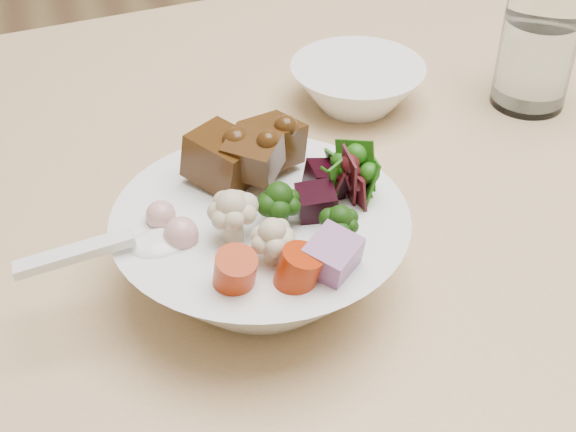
% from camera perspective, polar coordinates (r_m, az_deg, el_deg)
% --- Properties ---
extents(chair_far, '(0.44, 0.44, 0.92)m').
position_cam_1_polar(chair_far, '(1.62, 4.66, 12.32)').
color(chair_far, tan).
rests_on(chair_far, ground).
extents(food_bowl, '(0.23, 0.23, 0.12)m').
position_cam_1_polar(food_bowl, '(0.63, -1.82, -1.90)').
color(food_bowl, white).
rests_on(food_bowl, dining_table).
extents(soup_spoon, '(0.12, 0.04, 0.02)m').
position_cam_1_polar(soup_spoon, '(0.59, -10.72, -2.22)').
color(soup_spoon, white).
rests_on(soup_spoon, food_bowl).
extents(water_glass, '(0.08, 0.08, 0.13)m').
position_cam_1_polar(water_glass, '(0.89, 17.27, 11.18)').
color(water_glass, white).
rests_on(water_glass, dining_table).
extents(side_bowl, '(0.14, 0.14, 0.05)m').
position_cam_1_polar(side_bowl, '(0.87, 4.93, 9.21)').
color(side_bowl, white).
rests_on(side_bowl, dining_table).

